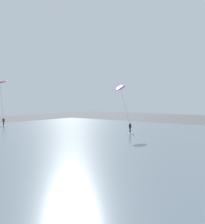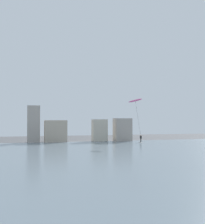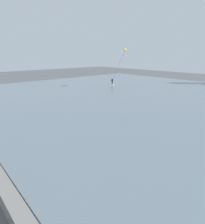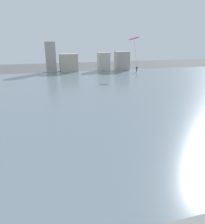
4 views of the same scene
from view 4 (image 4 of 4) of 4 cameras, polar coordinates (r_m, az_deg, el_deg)
The scene contains 3 objects.
water_bay at distance 34.64m, azimuth -2.42°, elevation 4.51°, with size 84.00×52.00×0.10m, color slate.
far_shore_buildings at distance 60.59m, azimuth -4.33°, elevation 13.29°, with size 22.53×4.43×7.83m.
kitesurfer_pink at distance 54.83m, azimuth 8.46°, elevation 17.71°, with size 3.87×3.99×9.05m.
Camera 4 is at (-7.55, -2.00, 8.68)m, focal length 34.61 mm.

